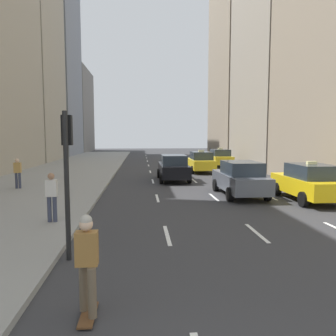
{
  "coord_description": "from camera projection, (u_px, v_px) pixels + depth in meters",
  "views": [
    {
      "loc": [
        -0.98,
        -1.69,
        3.0
      ],
      "look_at": [
        0.46,
        15.72,
        1.31
      ],
      "focal_mm": 35.0,
      "sensor_mm": 36.0,
      "label": 1
    }
  ],
  "objects": [
    {
      "name": "skateboarder",
      "position": [
        87.0,
        261.0,
        5.35
      ],
      "size": [
        0.36,
        0.8,
        1.75
      ],
      "color": "brown",
      "rests_on": "ground"
    },
    {
      "name": "lane_markings",
      "position": [
        188.0,
        176.0,
        25.07
      ],
      "size": [
        5.72,
        56.0,
        0.01
      ],
      "color": "white",
      "rests_on": "ground"
    },
    {
      "name": "traffic_light_pole",
      "position": [
        67.0,
        161.0,
        7.85
      ],
      "size": [
        0.24,
        0.42,
        3.6
      ],
      "color": "black",
      "rests_on": "ground"
    },
    {
      "name": "sedan_silver_behind",
      "position": [
        173.0,
        167.0,
        22.19
      ],
      "size": [
        2.02,
        4.79,
        1.76
      ],
      "color": "black",
      "rests_on": "ground"
    },
    {
      "name": "pedestrian_far_walking",
      "position": [
        18.0,
        172.0,
        17.93
      ],
      "size": [
        0.36,
        0.22,
        1.65
      ],
      "color": "#383D51",
      "rests_on": "sidewalk_left"
    },
    {
      "name": "taxi_third",
      "position": [
        201.0,
        162.0,
        27.33
      ],
      "size": [
        2.02,
        4.4,
        1.87
      ],
      "color": "yellow",
      "rests_on": "ground"
    },
    {
      "name": "pedestrian_mid_block",
      "position": [
        52.0,
        195.0,
        10.88
      ],
      "size": [
        0.36,
        0.22,
        1.65
      ],
      "color": "#383D51",
      "rests_on": "sidewalk_left"
    },
    {
      "name": "sidewalk_left",
      "position": [
        71.0,
        170.0,
        28.25
      ],
      "size": [
        8.0,
        66.0,
        0.15
      ],
      "primitive_type": "cube",
      "color": "gray",
      "rests_on": "ground"
    },
    {
      "name": "taxi_lead",
      "position": [
        220.0,
        158.0,
        32.41
      ],
      "size": [
        2.02,
        4.4,
        1.87
      ],
      "color": "yellow",
      "rests_on": "ground"
    },
    {
      "name": "sedan_black_near",
      "position": [
        240.0,
        178.0,
        16.49
      ],
      "size": [
        2.02,
        4.63,
        1.76
      ],
      "color": "#565B66",
      "rests_on": "ground"
    },
    {
      "name": "building_row_left",
      "position": [
        20.0,
        58.0,
        35.54
      ],
      "size": [
        6.0,
        69.06,
        31.6
      ],
      "color": "gray",
      "rests_on": "ground"
    },
    {
      "name": "taxi_second",
      "position": [
        309.0,
        182.0,
        15.22
      ],
      "size": [
        2.02,
        4.4,
        1.87
      ],
      "color": "yellow",
      "rests_on": "ground"
    }
  ]
}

